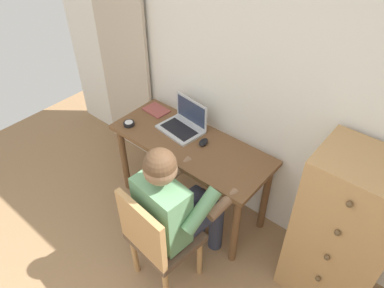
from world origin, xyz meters
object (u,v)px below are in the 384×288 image
(desk, at_px, (190,153))
(chair, at_px, (157,237))
(computer_mouse, at_px, (204,142))
(desk_clock, at_px, (129,124))
(person_seated, at_px, (177,204))
(laptop, at_px, (184,123))
(dresser, at_px, (343,232))
(notebook_pad, at_px, (156,110))

(desk, bearing_deg, chair, -67.27)
(computer_mouse, bearing_deg, chair, -88.66)
(chair, relative_size, desk_clock, 9.64)
(person_seated, distance_m, laptop, 0.75)
(dresser, relative_size, desk_clock, 13.14)
(chair, distance_m, laptop, 0.93)
(laptop, distance_m, computer_mouse, 0.25)
(laptop, bearing_deg, chair, -60.66)
(desk, xyz_separation_m, chair, (0.28, -0.67, -0.12))
(person_seated, bearing_deg, desk, 121.20)
(dresser, bearing_deg, person_seated, -149.06)
(computer_mouse, bearing_deg, notebook_pad, 157.77)
(person_seated, distance_m, notebook_pad, 1.02)
(chair, distance_m, person_seated, 0.26)
(laptop, distance_m, notebook_pad, 0.35)
(person_seated, relative_size, laptop, 3.23)
(dresser, bearing_deg, desk, -177.40)
(chair, bearing_deg, desk_clock, 147.12)
(laptop, bearing_deg, desk, -33.62)
(chair, bearing_deg, computer_mouse, 105.05)
(laptop, bearing_deg, desk_clock, -145.55)
(desk, distance_m, desk_clock, 0.56)
(computer_mouse, bearing_deg, person_seated, -82.51)
(desk, distance_m, laptop, 0.25)
(desk_clock, bearing_deg, laptop, 34.45)
(chair, distance_m, notebook_pad, 1.15)
(person_seated, xyz_separation_m, desk_clock, (-0.82, 0.34, 0.07))
(notebook_pad, bearing_deg, person_seated, -34.21)
(person_seated, xyz_separation_m, notebook_pad, (-0.80, 0.63, 0.06))
(laptop, bearing_deg, person_seated, -52.75)
(chair, relative_size, notebook_pad, 4.13)
(laptop, bearing_deg, notebook_pad, 173.97)
(chair, bearing_deg, desk, 112.73)
(dresser, distance_m, laptop, 1.37)
(desk, height_order, chair, chair)
(person_seated, height_order, notebook_pad, person_seated)
(computer_mouse, bearing_deg, desk_clock, -175.38)
(desk, relative_size, desk_clock, 14.42)
(dresser, relative_size, chair, 1.36)
(computer_mouse, distance_m, notebook_pad, 0.59)
(dresser, xyz_separation_m, person_seated, (-0.91, -0.55, 0.07))
(desk, bearing_deg, computer_mouse, 30.13)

